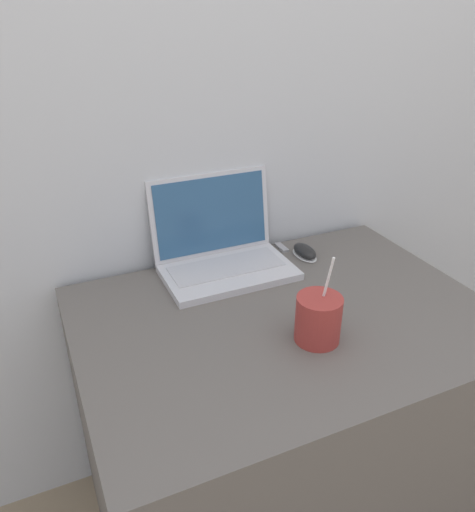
{
  "coord_description": "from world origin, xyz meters",
  "views": [
    {
      "loc": [
        -0.53,
        -0.51,
        1.45
      ],
      "look_at": [
        -0.05,
        0.54,
        0.85
      ],
      "focal_mm": 35.0,
      "sensor_mm": 36.0,
      "label": 1
    }
  ],
  "objects_px": {
    "laptop": "(222,249)",
    "computer_mouse": "(305,252)",
    "drink_cup": "(318,318)",
    "usb_stick": "(281,247)"
  },
  "relations": [
    {
      "from": "computer_mouse",
      "to": "laptop",
      "type": "bearing_deg",
      "value": 172.36
    },
    {
      "from": "laptop",
      "to": "usb_stick",
      "type": "height_order",
      "value": "laptop"
    },
    {
      "from": "laptop",
      "to": "usb_stick",
      "type": "relative_size",
      "value": 5.98
    },
    {
      "from": "computer_mouse",
      "to": "usb_stick",
      "type": "bearing_deg",
      "value": 118.43
    },
    {
      "from": "laptop",
      "to": "drink_cup",
      "type": "height_order",
      "value": "laptop"
    },
    {
      "from": "laptop",
      "to": "computer_mouse",
      "type": "height_order",
      "value": "laptop"
    },
    {
      "from": "computer_mouse",
      "to": "drink_cup",
      "type": "bearing_deg",
      "value": -117.17
    },
    {
      "from": "laptop",
      "to": "computer_mouse",
      "type": "relative_size",
      "value": 3.46
    },
    {
      "from": "computer_mouse",
      "to": "usb_stick",
      "type": "xyz_separation_m",
      "value": [
        -0.04,
        0.07,
        -0.01
      ]
    },
    {
      "from": "drink_cup",
      "to": "usb_stick",
      "type": "relative_size",
      "value": 3.56
    }
  ]
}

